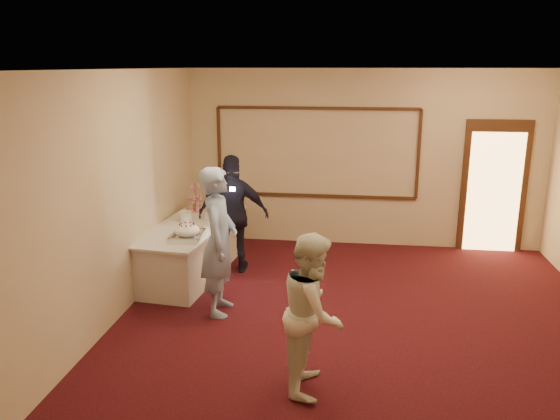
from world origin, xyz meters
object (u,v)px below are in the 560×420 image
object	(u,v)px
pavlova_tray	(187,233)
man	(219,241)
guest	(234,214)
plate_stack_b	(209,214)
plate_stack_a	(186,216)
tart	(196,230)
woman	(313,312)
cupcake_stand	(196,199)
buffet_table	(192,248)

from	to	relation	value
pavlova_tray	man	xyz separation A→B (m)	(0.58, -0.55, 0.08)
guest	pavlova_tray	bearing A→B (deg)	58.43
man	plate_stack_b	bearing A→B (deg)	15.27
plate_stack_a	tart	size ratio (longest dim) A/B	0.71
woman	guest	size ratio (longest dim) A/B	0.87
cupcake_stand	plate_stack_a	size ratio (longest dim) A/B	2.59
cupcake_stand	plate_stack_a	distance (m)	0.69
plate_stack_b	plate_stack_a	bearing A→B (deg)	-146.25
buffet_table	tart	distance (m)	0.57
plate_stack_b	guest	xyz separation A→B (m)	(0.41, -0.16, 0.05)
buffet_table	tart	xyz separation A→B (m)	(0.18, -0.36, 0.41)
man	tart	bearing A→B (deg)	28.15
buffet_table	plate_stack_a	distance (m)	0.49
guest	man	bearing A→B (deg)	90.92
tart	woman	bearing A→B (deg)	-52.56
pavlova_tray	man	world-z (taller)	man
plate_stack_b	man	xyz separation A→B (m)	(0.54, -1.57, 0.09)
buffet_table	cupcake_stand	xyz separation A→B (m)	(-0.16, 0.80, 0.56)
tart	man	world-z (taller)	man
pavlova_tray	cupcake_stand	bearing A→B (deg)	101.92
tart	plate_stack_a	bearing A→B (deg)	122.07
plate_stack_b	man	world-z (taller)	man
man	guest	world-z (taller)	man
plate_stack_b	man	size ratio (longest dim) A/B	0.09
cupcake_stand	woman	size ratio (longest dim) A/B	0.32
cupcake_stand	plate_stack_a	bearing A→B (deg)	-86.45
woman	tart	bearing A→B (deg)	39.23
buffet_table	tart	bearing A→B (deg)	-63.58
woman	cupcake_stand	bearing A→B (deg)	33.26
plate_stack_a	tart	xyz separation A→B (m)	(0.29, -0.47, -0.05)
buffet_table	plate_stack_a	world-z (taller)	plate_stack_a
plate_stack_b	tart	size ratio (longest dim) A/B	0.63
buffet_table	woman	world-z (taller)	woman
plate_stack_b	guest	world-z (taller)	guest
plate_stack_b	cupcake_stand	bearing A→B (deg)	126.54
buffet_table	pavlova_tray	size ratio (longest dim) A/B	4.34
pavlova_tray	buffet_table	bearing A→B (deg)	102.58
pavlova_tray	plate_stack_a	distance (m)	0.86
plate_stack_a	cupcake_stand	bearing A→B (deg)	93.55
man	cupcake_stand	bearing A→B (deg)	19.85
tart	pavlova_tray	bearing A→B (deg)	-93.27
plate_stack_a	plate_stack_b	distance (m)	0.37
buffet_table	man	size ratio (longest dim) A/B	1.36
woman	plate_stack_a	bearing A→B (deg)	38.40
cupcake_stand	man	distance (m)	2.24
cupcake_stand	man	world-z (taller)	man
man	guest	bearing A→B (deg)	1.51
pavlova_tray	tart	world-z (taller)	pavlova_tray
plate_stack_a	pavlova_tray	bearing A→B (deg)	-71.46
tart	buffet_table	bearing A→B (deg)	116.42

